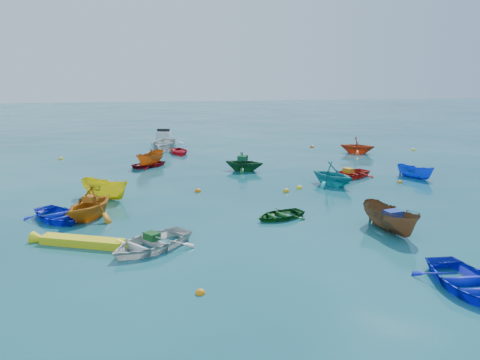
{
  "coord_description": "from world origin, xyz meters",
  "views": [
    {
      "loc": [
        -4.22,
        -21.64,
        6.85
      ],
      "look_at": [
        0.0,
        5.0,
        0.4
      ],
      "focal_mm": 35.0,
      "sensor_mm": 36.0,
      "label": 1
    }
  ],
  "objects": [
    {
      "name": "dinghy_green_n",
      "position": [
        0.96,
        9.32,
        0.0
      ],
      "size": [
        3.37,
        3.2,
        1.39
      ],
      "primitive_type": "imported",
      "rotation": [
        0.0,
        0.0,
        1.13
      ],
      "color": "#124D22",
      "rests_on": "ground"
    },
    {
      "name": "buoy_ye_a",
      "position": [
        3.36,
        4.0,
        0.0
      ],
      "size": [
        0.38,
        0.38,
        0.38
      ],
      "primitive_type": "sphere",
      "color": "yellow",
      "rests_on": "ground"
    },
    {
      "name": "dinghy_blue_sw",
      "position": [
        -9.37,
        0.07,
        0.0
      ],
      "size": [
        3.75,
        3.95,
        0.67
      ],
      "primitive_type": "imported",
      "rotation": [
        0.0,
        0.0,
        0.63
      ],
      "color": "#111FD8",
      "rests_on": "ground"
    },
    {
      "name": "ground",
      "position": [
        0.0,
        0.0,
        0.0
      ],
      "size": [
        160.0,
        160.0,
        0.0
      ],
      "primitive_type": "plane",
      "color": "#0A404C",
      "rests_on": "ground"
    },
    {
      "name": "buoy_or_c",
      "position": [
        -2.57,
        4.21,
        0.0
      ],
      "size": [
        0.37,
        0.37,
        0.37
      ],
      "primitive_type": "sphere",
      "color": "orange",
      "rests_on": "ground"
    },
    {
      "name": "buoy_ye_c",
      "position": [
        2.41,
        3.39,
        0.0
      ],
      "size": [
        0.39,
        0.39,
        0.39
      ],
      "primitive_type": "sphere",
      "color": "gold",
      "rests_on": "ground"
    },
    {
      "name": "dinghy_red_ne",
      "position": [
        7.33,
        6.28,
        0.0
      ],
      "size": [
        3.92,
        3.57,
        0.66
      ],
      "primitive_type": "imported",
      "rotation": [
        0.0,
        0.0,
        -1.06
      ],
      "color": "red",
      "rests_on": "ground"
    },
    {
      "name": "buoy_ye_d",
      "position": [
        -12.39,
        15.68,
        0.0
      ],
      "size": [
        0.36,
        0.36,
        0.36
      ],
      "primitive_type": "sphere",
      "color": "yellow",
      "rests_on": "ground"
    },
    {
      "name": "sampan_orange_n",
      "position": [
        -5.42,
        12.03,
        0.0
      ],
      "size": [
        2.54,
        3.23,
        1.19
      ],
      "primitive_type": "imported",
      "rotation": [
        0.0,
        0.0,
        -0.53
      ],
      "color": "#C05C12",
      "rests_on": "ground"
    },
    {
      "name": "dinghy_white_near",
      "position": [
        -5.0,
        -4.23,
        0.0
      ],
      "size": [
        4.33,
        4.22,
        0.73
      ],
      "primitive_type": "imported",
      "rotation": [
        0.0,
        0.0,
        -0.86
      ],
      "color": "silver",
      "rests_on": "ground"
    },
    {
      "name": "sampan_yellow_mid",
      "position": [
        -7.59,
        3.56,
        0.0
      ],
      "size": [
        3.23,
        2.9,
        1.23
      ],
      "primitive_type": "imported",
      "rotation": [
        0.0,
        0.0,
        0.9
      ],
      "color": "yellow",
      "rests_on": "ground"
    },
    {
      "name": "dinghy_cyan_se",
      "position": [
        5.52,
        4.48,
        0.0
      ],
      "size": [
        3.68,
        3.8,
        1.53
      ],
      "primitive_type": "imported",
      "rotation": [
        0.0,
        0.0,
        0.57
      ],
      "color": "teal",
      "rests_on": "ground"
    },
    {
      "name": "sampan_brown_mid",
      "position": [
        5.17,
        -3.75,
        0.0
      ],
      "size": [
        1.92,
        3.5,
        1.28
      ],
      "primitive_type": "imported",
      "rotation": [
        0.0,
        0.0,
        0.21
      ],
      "color": "brown",
      "rests_on": "ground"
    },
    {
      "name": "tarp_blue_a",
      "position": [
        5.2,
        -3.89,
        0.81
      ],
      "size": [
        0.79,
        0.66,
        0.34
      ],
      "primitive_type": "cube",
      "rotation": [
        0.0,
        0.0,
        0.21
      ],
      "color": "navy",
      "rests_on": "sampan_brown_mid"
    },
    {
      "name": "kayak_yellow",
      "position": [
        -7.67,
        -3.41,
        0.0
      ],
      "size": [
        4.12,
        2.12,
        0.43
      ],
      "primitive_type": null,
      "rotation": [
        0.0,
        0.0,
        1.19
      ],
      "color": "yellow",
      "rests_on": "ground"
    },
    {
      "name": "buoy_or_b",
      "position": [
        9.87,
        4.38,
        0.0
      ],
      "size": [
        0.31,
        0.31,
        0.31
      ],
      "primitive_type": "sphere",
      "color": "orange",
      "rests_on": "ground"
    },
    {
      "name": "buoy_or_d",
      "position": [
        12.45,
        7.26,
        0.0
      ],
      "size": [
        0.39,
        0.39,
        0.39
      ],
      "primitive_type": "sphere",
      "color": "#F5610D",
      "rests_on": "ground"
    },
    {
      "name": "dinghy_orange_far",
      "position": [
        11.37,
        14.64,
        0.0
      ],
      "size": [
        3.56,
        3.42,
        1.45
      ],
      "primitive_type": "imported",
      "rotation": [
        0.0,
        0.0,
        1.06
      ],
      "color": "red",
      "rests_on": "ground"
    },
    {
      "name": "tarp_green_b",
      "position": [
        0.87,
        9.36,
        0.87
      ],
      "size": [
        0.82,
        0.9,
        0.36
      ],
      "primitive_type": "cube",
      "rotation": [
        0.0,
        0.0,
        1.13
      ],
      "color": "#134C2A",
      "rests_on": "dinghy_green_n"
    },
    {
      "name": "dinghy_orange_w",
      "position": [
        -7.88,
        0.09,
        0.0
      ],
      "size": [
        3.85,
        4.02,
        1.64
      ],
      "primitive_type": "imported",
      "rotation": [
        0.0,
        0.0,
        -0.51
      ],
      "color": "#C76D12",
      "rests_on": "ground"
    },
    {
      "name": "buoy_ye_e",
      "position": [
        16.7,
        15.16,
        0.0
      ],
      "size": [
        0.33,
        0.33,
        0.33
      ],
      "primitive_type": "sphere",
      "color": "yellow",
      "rests_on": "ground"
    },
    {
      "name": "buoy_or_e",
      "position": [
        8.53,
        17.95,
        0.0
      ],
      "size": [
        0.38,
        0.38,
        0.38
      ],
      "primitive_type": "sphere",
      "color": "#DB4F0B",
      "rests_on": "ground"
    },
    {
      "name": "motorboat_white",
      "position": [
        -4.47,
        20.56,
        0.0
      ],
      "size": [
        3.98,
        4.95,
        1.51
      ],
      "primitive_type": "imported",
      "rotation": [
        0.0,
        0.0,
        -0.21
      ],
      "color": "silver",
      "rests_on": "ground"
    },
    {
      "name": "tarp_green_a",
      "position": [
        -4.92,
        -4.16,
        0.5
      ],
      "size": [
        0.7,
        0.71,
        0.28
      ],
      "primitive_type": "cube",
      "rotation": [
        0.0,
        0.0,
        -0.86
      ],
      "color": "#134C1B",
      "rests_on": "dinghy_white_near"
    },
    {
      "name": "buoy_or_a",
      "position": [
        -3.35,
        -8.24,
        0.0
      ],
      "size": [
        0.32,
        0.32,
        0.32
      ],
      "primitive_type": "sphere",
      "color": "orange",
      "rests_on": "ground"
    },
    {
      "name": "dinghy_blue_se",
      "position": [
        5.04,
        -9.28,
        0.0
      ],
      "size": [
        2.72,
        3.69,
        0.74
      ],
      "primitive_type": "imported",
      "rotation": [
        0.0,
        0.0,
        -0.05
      ],
      "color": "#101CCE",
      "rests_on": "ground"
    },
    {
      "name": "tarp_orange_a",
      "position": [
        -7.86,
        0.14,
        0.95
      ],
      "size": [
        0.7,
        0.64,
        0.27
      ],
      "primitive_type": "cube",
      "rotation": [
        0.0,
        0.0,
        -0.51
      ],
      "color": "#BB5B13",
      "rests_on": "dinghy_orange_w"
    },
    {
      "name": "dinghy_red_far",
      "position": [
        -3.26,
        16.76,
        0.0
      ],
      "size": [
        2.58,
        3.19,
        0.58
      ],
      "primitive_type": "imported",
      "rotation": [
        0.0,
        0.0,
        0.22
      ],
      "color": "red",
      "rests_on": "ground"
    },
    {
      "name": "dinghy_green_e",
      "position": [
        0.9,
        -1.25,
        0.0
      ],
      "size": [
        2.98,
        2.61,
        0.51
      ],
      "primitive_type": "imported",
      "rotation": [
        0.0,
        0.0,
        -1.16
      ],
      "color": "#114C18",
      "rests_on": "ground"
    },
    {
      "name": "tarp_orange_b",
      "position": [
        7.24,
        6.23,
        0.48
      ],
      "size": [
        0.69,
        0.75,
        0.29
      ],
      "primitive_type": "cube",
      "rotation": [
        0.0,
        0.0,
        -1.06
      ],
      "color": "orange",
      "rests_on": "dinghy_red_ne"
    },
    {
      "name": "dinghy_red_nw",
      "position": [
        -5.45,
        11.78,
        0.0
      ],
      "size": [
        3.2,
        2.93,
        0.54
      ],
      "primitive_type": "imported",
      "rotation": [
        0.0,
        0.0,
        2.1
      ],
      "color": "#9F0D18",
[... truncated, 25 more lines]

